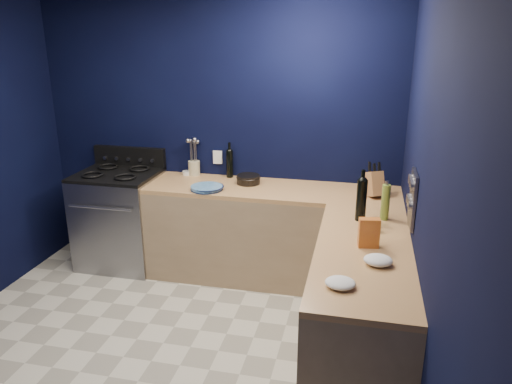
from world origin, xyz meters
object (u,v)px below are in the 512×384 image
(plate_stack, at_px, (207,188))
(crouton_bag, at_px, (369,233))
(knife_block, at_px, (373,184))
(gas_range, at_px, (121,220))
(utensil_crock, at_px, (194,168))

(plate_stack, relative_size, crouton_bag, 1.44)
(crouton_bag, bearing_deg, knife_block, 78.77)
(plate_stack, bearing_deg, gas_range, 170.57)
(gas_range, bearing_deg, utensil_crock, 20.73)
(utensil_crock, xyz_separation_m, crouton_bag, (1.69, -1.35, 0.03))
(plate_stack, relative_size, utensil_crock, 2.01)
(plate_stack, height_order, crouton_bag, crouton_bag)
(gas_range, height_order, plate_stack, plate_stack)
(gas_range, height_order, crouton_bag, crouton_bag)
(plate_stack, distance_m, utensil_crock, 0.51)
(gas_range, height_order, knife_block, knife_block)
(plate_stack, bearing_deg, utensil_crock, 122.06)
(knife_block, bearing_deg, plate_stack, 159.42)
(gas_range, xyz_separation_m, utensil_crock, (0.70, 0.27, 0.51))
(knife_block, bearing_deg, gas_range, 153.08)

